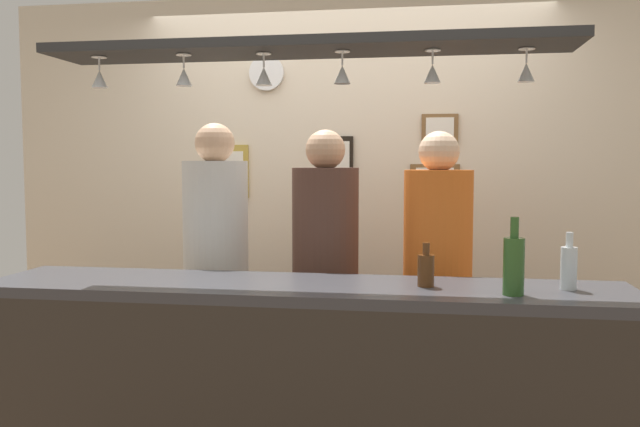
{
  "coord_description": "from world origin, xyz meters",
  "views": [
    {
      "loc": [
        0.5,
        -3.02,
        1.55
      ],
      "look_at": [
        0.0,
        0.1,
        1.31
      ],
      "focal_mm": 36.82,
      "sensor_mm": 36.0,
      "label": 1
    }
  ],
  "objects_px": {
    "bottle_beer_brown_stubby": "(426,269)",
    "bottle_champagne_green": "(514,264)",
    "wall_clock": "(267,73)",
    "picture_frame_lower_pair": "(435,179)",
    "picture_frame_upper_small": "(440,129)",
    "picture_frame_crest": "(339,157)",
    "bottle_soda_clear": "(569,267)",
    "picture_frame_caricature": "(229,171)",
    "person_middle_brown_shirt": "(326,263)",
    "person_right_orange_shirt": "(437,268)",
    "person_left_white_patterned_shirt": "(216,256)"
  },
  "relations": [
    {
      "from": "bottle_beer_brown_stubby",
      "to": "bottle_champagne_green",
      "type": "bearing_deg",
      "value": -20.75
    },
    {
      "from": "wall_clock",
      "to": "picture_frame_lower_pair",
      "type": "bearing_deg",
      "value": 0.34
    },
    {
      "from": "picture_frame_upper_small",
      "to": "picture_frame_crest",
      "type": "bearing_deg",
      "value": 180.0
    },
    {
      "from": "bottle_soda_clear",
      "to": "picture_frame_lower_pair",
      "type": "xyz_separation_m",
      "value": [
        -0.51,
        1.36,
        0.32
      ]
    },
    {
      "from": "bottle_beer_brown_stubby",
      "to": "wall_clock",
      "type": "xyz_separation_m",
      "value": [
        -1.0,
        1.38,
        1.0
      ]
    },
    {
      "from": "picture_frame_caricature",
      "to": "person_middle_brown_shirt",
      "type": "bearing_deg",
      "value": -46.19
    },
    {
      "from": "bottle_champagne_green",
      "to": "picture_frame_lower_pair",
      "type": "xyz_separation_m",
      "value": [
        -0.28,
        1.51,
        0.29
      ]
    },
    {
      "from": "picture_frame_lower_pair",
      "to": "wall_clock",
      "type": "distance_m",
      "value": 1.24
    },
    {
      "from": "picture_frame_crest",
      "to": "picture_frame_lower_pair",
      "type": "bearing_deg",
      "value": 0.0
    },
    {
      "from": "picture_frame_crest",
      "to": "picture_frame_caricature",
      "type": "height_order",
      "value": "picture_frame_crest"
    },
    {
      "from": "picture_frame_lower_pair",
      "to": "picture_frame_caricature",
      "type": "distance_m",
      "value": 1.31
    },
    {
      "from": "picture_frame_crest",
      "to": "wall_clock",
      "type": "height_order",
      "value": "wall_clock"
    },
    {
      "from": "bottle_champagne_green",
      "to": "wall_clock",
      "type": "bearing_deg",
      "value": 131.54
    },
    {
      "from": "picture_frame_upper_small",
      "to": "bottle_champagne_green",
      "type": "bearing_deg",
      "value": -80.42
    },
    {
      "from": "person_right_orange_shirt",
      "to": "picture_frame_lower_pair",
      "type": "relative_size",
      "value": 5.7
    },
    {
      "from": "bottle_champagne_green",
      "to": "picture_frame_caricature",
      "type": "xyz_separation_m",
      "value": [
        -1.59,
        1.51,
        0.33
      ]
    },
    {
      "from": "bottle_soda_clear",
      "to": "picture_frame_caricature",
      "type": "height_order",
      "value": "picture_frame_caricature"
    },
    {
      "from": "bottle_soda_clear",
      "to": "picture_frame_crest",
      "type": "xyz_separation_m",
      "value": [
        -1.11,
        1.36,
        0.45
      ]
    },
    {
      "from": "person_right_orange_shirt",
      "to": "bottle_soda_clear",
      "type": "distance_m",
      "value": 0.77
    },
    {
      "from": "bottle_soda_clear",
      "to": "bottle_beer_brown_stubby",
      "type": "bearing_deg",
      "value": -177.49
    },
    {
      "from": "picture_frame_lower_pair",
      "to": "wall_clock",
      "type": "height_order",
      "value": "wall_clock"
    },
    {
      "from": "picture_frame_crest",
      "to": "picture_frame_caricature",
      "type": "relative_size",
      "value": 0.76
    },
    {
      "from": "person_middle_brown_shirt",
      "to": "person_right_orange_shirt",
      "type": "height_order",
      "value": "person_middle_brown_shirt"
    },
    {
      "from": "person_middle_brown_shirt",
      "to": "picture_frame_upper_small",
      "type": "relative_size",
      "value": 7.83
    },
    {
      "from": "bottle_beer_brown_stubby",
      "to": "picture_frame_caricature",
      "type": "xyz_separation_m",
      "value": [
        -1.26,
        1.39,
        0.38
      ]
    },
    {
      "from": "picture_frame_crest",
      "to": "wall_clock",
      "type": "bearing_deg",
      "value": -179.22
    },
    {
      "from": "picture_frame_upper_small",
      "to": "bottle_soda_clear",
      "type": "bearing_deg",
      "value": -70.33
    },
    {
      "from": "person_middle_brown_shirt",
      "to": "picture_frame_upper_small",
      "type": "height_order",
      "value": "picture_frame_upper_small"
    },
    {
      "from": "person_left_white_patterned_shirt",
      "to": "bottle_champagne_green",
      "type": "height_order",
      "value": "person_left_white_patterned_shirt"
    },
    {
      "from": "picture_frame_lower_pair",
      "to": "picture_frame_crest",
      "type": "distance_m",
      "value": 0.61
    },
    {
      "from": "bottle_beer_brown_stubby",
      "to": "picture_frame_crest",
      "type": "xyz_separation_m",
      "value": [
        -0.54,
        1.39,
        0.47
      ]
    },
    {
      "from": "bottle_champagne_green",
      "to": "bottle_soda_clear",
      "type": "xyz_separation_m",
      "value": [
        0.23,
        0.15,
        -0.03
      ]
    },
    {
      "from": "bottle_soda_clear",
      "to": "picture_frame_upper_small",
      "type": "relative_size",
      "value": 1.05
    },
    {
      "from": "bottle_champagne_green",
      "to": "wall_clock",
      "type": "xyz_separation_m",
      "value": [
        -1.33,
        1.51,
        0.95
      ]
    },
    {
      "from": "picture_frame_lower_pair",
      "to": "picture_frame_caricature",
      "type": "bearing_deg",
      "value": 180.0
    },
    {
      "from": "bottle_champagne_green",
      "to": "picture_frame_crest",
      "type": "height_order",
      "value": "picture_frame_crest"
    },
    {
      "from": "person_left_white_patterned_shirt",
      "to": "picture_frame_upper_small",
      "type": "distance_m",
      "value": 1.57
    },
    {
      "from": "picture_frame_caricature",
      "to": "picture_frame_lower_pair",
      "type": "bearing_deg",
      "value": 0.0
    },
    {
      "from": "person_right_orange_shirt",
      "to": "picture_frame_upper_small",
      "type": "xyz_separation_m",
      "value": [
        0.02,
        0.78,
        0.73
      ]
    },
    {
      "from": "picture_frame_caricature",
      "to": "picture_frame_upper_small",
      "type": "height_order",
      "value": "picture_frame_upper_small"
    },
    {
      "from": "person_right_orange_shirt",
      "to": "picture_frame_lower_pair",
      "type": "distance_m",
      "value": 0.89
    },
    {
      "from": "person_left_white_patterned_shirt",
      "to": "bottle_soda_clear",
      "type": "distance_m",
      "value": 1.75
    },
    {
      "from": "bottle_soda_clear",
      "to": "wall_clock",
      "type": "height_order",
      "value": "wall_clock"
    },
    {
      "from": "bottle_soda_clear",
      "to": "picture_frame_crest",
      "type": "relative_size",
      "value": 0.88
    },
    {
      "from": "bottle_beer_brown_stubby",
      "to": "wall_clock",
      "type": "height_order",
      "value": "wall_clock"
    },
    {
      "from": "person_middle_brown_shirt",
      "to": "wall_clock",
      "type": "bearing_deg",
      "value": 122.58
    },
    {
      "from": "bottle_soda_clear",
      "to": "person_left_white_patterned_shirt",
      "type": "bearing_deg",
      "value": 160.72
    },
    {
      "from": "person_middle_brown_shirt",
      "to": "bottle_champagne_green",
      "type": "height_order",
      "value": "person_middle_brown_shirt"
    },
    {
      "from": "person_left_white_patterned_shirt",
      "to": "picture_frame_crest",
      "type": "bearing_deg",
      "value": 55.1
    },
    {
      "from": "wall_clock",
      "to": "bottle_soda_clear",
      "type": "bearing_deg",
      "value": -40.89
    }
  ]
}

